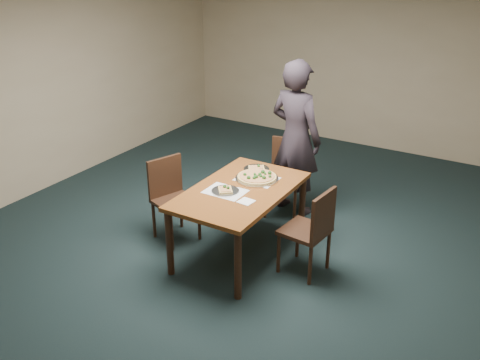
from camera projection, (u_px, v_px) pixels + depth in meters
The scene contains 13 objects.
ground at pixel (227, 255), 5.67m from camera, with size 8.00×8.00×0.00m, color black.
room_shell at pixel (225, 95), 4.95m from camera, with size 8.00×8.00×8.00m.
dining_table at pixel (240, 197), 5.44m from camera, with size 0.90×1.50×0.75m.
chair_far at pixel (286, 172), 6.40m from camera, with size 0.50×0.50×0.91m.
chair_left at pixel (171, 194), 5.84m from camera, with size 0.54×0.54×0.91m.
chair_right at pixel (312, 227), 5.16m from camera, with size 0.46×0.46×0.91m.
diner at pixel (296, 138), 6.27m from camera, with size 0.68×0.45×1.86m, color black.
placemat_main at pixel (257, 179), 5.63m from camera, with size 0.42×0.32×0.00m, color white.
placemat_near at pixel (225, 191), 5.35m from camera, with size 0.40×0.30×0.00m, color white.
pizza_pan at pixel (257, 177), 5.62m from camera, with size 0.46×0.46×0.07m.
slice_plate_near at pixel (225, 190), 5.34m from camera, with size 0.28×0.28×0.06m.
slice_plate_far at pixel (257, 168), 5.86m from camera, with size 0.28×0.28×0.06m.
napkin at pixel (246, 201), 5.14m from camera, with size 0.14×0.14×0.01m, color white.
Camera 1 is at (2.61, -4.09, 3.04)m, focal length 40.00 mm.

